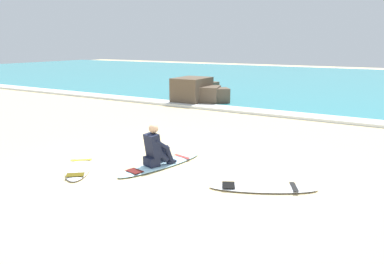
{
  "coord_description": "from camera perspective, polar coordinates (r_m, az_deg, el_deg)",
  "views": [
    {
      "loc": [
        4.65,
        -6.04,
        2.77
      ],
      "look_at": [
        -0.1,
        1.86,
        0.55
      ],
      "focal_mm": 35.34,
      "sensor_mm": 36.0,
      "label": 1
    }
  ],
  "objects": [
    {
      "name": "breaking_foam",
      "position": [
        15.04,
        12.52,
        2.82
      ],
      "size": [
        80.0,
        0.9,
        0.11
      ],
      "primitive_type": "cube",
      "color": "white",
      "rests_on": "ground"
    },
    {
      "name": "surfboard_spare_far",
      "position": [
        7.47,
        10.67,
        -8.18
      ],
      "size": [
        2.09,
        1.41,
        0.08
      ],
      "color": "silver",
      "rests_on": "ground"
    },
    {
      "name": "surfboard_spare_near",
      "position": [
        8.8,
        -16.72,
        -5.15
      ],
      "size": [
        1.5,
        1.64,
        0.08
      ],
      "color": "silver",
      "rests_on": "ground"
    },
    {
      "name": "rock_outcrop_distant",
      "position": [
        17.84,
        0.96,
        6.17
      ],
      "size": [
        3.02,
        3.19,
        1.17
      ],
      "color": "brown",
      "rests_on": "ground"
    },
    {
      "name": "sea",
      "position": [
        28.26,
        21.58,
        7.08
      ],
      "size": [
        80.0,
        28.0,
        0.1
      ],
      "primitive_type": "cube",
      "color": "teal",
      "rests_on": "ground"
    },
    {
      "name": "surfboard_main",
      "position": [
        8.71,
        -4.67,
        -4.8
      ],
      "size": [
        1.03,
        2.47,
        0.08
      ],
      "color": "#9ED1E5",
      "rests_on": "ground"
    },
    {
      "name": "surfer_seated",
      "position": [
        8.48,
        -5.48,
        -2.5
      ],
      "size": [
        0.54,
        0.77,
        0.95
      ],
      "color": "black",
      "rests_on": "surfboard_main"
    },
    {
      "name": "ground_plane",
      "position": [
        8.11,
        -6.2,
        -6.51
      ],
      "size": [
        80.0,
        80.0,
        0.0
      ],
      "primitive_type": "plane",
      "color": "#CCB584"
    }
  ]
}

